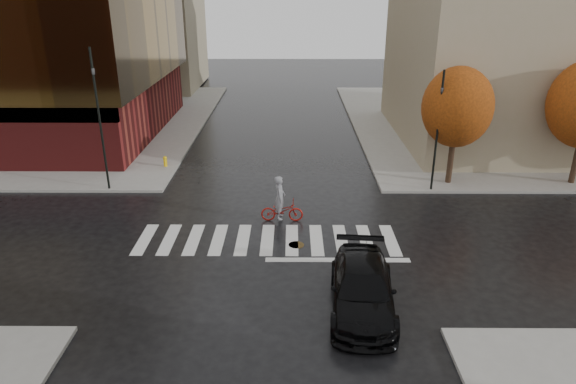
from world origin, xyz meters
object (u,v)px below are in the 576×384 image
Objects in this scene: traffic_light_ne at (438,125)px; fire_hydrant at (165,161)px; sedan at (362,288)px; traffic_light_nw at (98,111)px; cyclist at (281,206)px.

fire_hydrant is at bearing 11.28° from traffic_light_ne.
traffic_light_nw is at bearing 143.59° from sedan.
traffic_light_ne is 9.86× the size of fire_hydrant.
traffic_light_ne is at bearing 67.52° from traffic_light_nw.
fire_hydrant is (-10.28, 14.65, -0.28)m from sedan.
traffic_light_nw reaches higher than sedan.
cyclist is at bearing 49.65° from traffic_light_ne.
traffic_light_nw is at bearing -121.61° from fire_hydrant.
traffic_light_ne reaches higher than fire_hydrant.
traffic_light_nw is 1.17× the size of traffic_light_ne.
sedan is at bearing -156.28° from cyclist.
cyclist is 9.49m from traffic_light_ne.
sedan is 0.84× the size of traffic_light_ne.
traffic_light_nw is (-9.58, 3.80, 3.71)m from cyclist.
sedan is at bearing 26.43° from traffic_light_nw.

